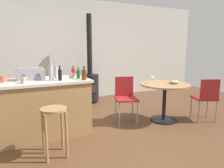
{
  "coord_description": "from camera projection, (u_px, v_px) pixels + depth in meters",
  "views": [
    {
      "loc": [
        -1.65,
        -2.83,
        1.42
      ],
      "look_at": [
        -0.03,
        0.48,
        0.77
      ],
      "focal_mm": 32.88,
      "sensor_mm": 36.0,
      "label": 1
    }
  ],
  "objects": [
    {
      "name": "bottle_5",
      "position": [
        51.0,
        73.0,
        3.2
      ],
      "size": [
        0.07,
        0.07,
        0.32
      ],
      "color": "#B7B2AD",
      "rests_on": "kitchen_island"
    },
    {
      "name": "cup_0",
      "position": [
        3.0,
        79.0,
        3.06
      ],
      "size": [
        0.12,
        0.08,
        0.09
      ],
      "color": "#DB6651",
      "rests_on": "kitchen_island"
    },
    {
      "name": "wood_stove",
      "position": [
        90.0,
        82.0,
        5.33
      ],
      "size": [
        0.44,
        0.45,
        2.25
      ],
      "color": "black",
      "rests_on": "ground_plane"
    },
    {
      "name": "bottle_4",
      "position": [
        56.0,
        72.0,
        3.38
      ],
      "size": [
        0.06,
        0.06,
        0.28
      ],
      "color": "#B7B2AD",
      "rests_on": "kitchen_island"
    },
    {
      "name": "bottle_1",
      "position": [
        73.0,
        72.0,
        3.71
      ],
      "size": [
        0.07,
        0.07,
        0.19
      ],
      "color": "maroon",
      "rests_on": "kitchen_island"
    },
    {
      "name": "wooden_stool",
      "position": [
        54.0,
        121.0,
        2.66
      ],
      "size": [
        0.34,
        0.34,
        0.66
      ],
      "color": "#A37A4C",
      "rests_on": "ground_plane"
    },
    {
      "name": "bottle_0",
      "position": [
        60.0,
        75.0,
        3.21
      ],
      "size": [
        0.06,
        0.06,
        0.24
      ],
      "color": "black",
      "rests_on": "kitchen_island"
    },
    {
      "name": "back_wall",
      "position": [
        77.0,
        50.0,
        5.62
      ],
      "size": [
        8.0,
        0.1,
        2.7
      ],
      "primitive_type": "cube",
      "color": "beige",
      "rests_on": "ground_plane"
    },
    {
      "name": "folding_chair_near",
      "position": [
        206.0,
        96.0,
        3.95
      ],
      "size": [
        0.53,
        0.53,
        0.85
      ],
      "color": "maroon",
      "rests_on": "ground_plane"
    },
    {
      "name": "bottle_3",
      "position": [
        78.0,
        74.0,
        3.43
      ],
      "size": [
        0.06,
        0.06,
        0.19
      ],
      "color": "#194C23",
      "rests_on": "kitchen_island"
    },
    {
      "name": "kitchen_island",
      "position": [
        45.0,
        107.0,
        3.37
      ],
      "size": [
        1.43,
        0.82,
        0.91
      ],
      "color": "#A37A4C",
      "rests_on": "ground_plane"
    },
    {
      "name": "folding_chair_far",
      "position": [
        125.0,
        96.0,
        3.93
      ],
      "size": [
        0.5,
        0.5,
        0.87
      ],
      "color": "maroon",
      "rests_on": "ground_plane"
    },
    {
      "name": "wine_glass",
      "position": [
        152.0,
        78.0,
        3.99
      ],
      "size": [
        0.07,
        0.07,
        0.14
      ],
      "color": "silver",
      "rests_on": "dining_table"
    },
    {
      "name": "cup_2",
      "position": [
        24.0,
        80.0,
        2.95
      ],
      "size": [
        0.11,
        0.07,
        0.09
      ],
      "color": "tan",
      "rests_on": "kitchen_island"
    },
    {
      "name": "serving_bowl",
      "position": [
        174.0,
        82.0,
        3.95
      ],
      "size": [
        0.18,
        0.18,
        0.07
      ],
      "primitive_type": "ellipsoid",
      "color": "tan",
      "rests_on": "dining_table"
    },
    {
      "name": "toolbox",
      "position": [
        30.0,
        74.0,
        3.3
      ],
      "size": [
        0.42,
        0.28,
        0.19
      ],
      "color": "gray",
      "rests_on": "kitchen_island"
    },
    {
      "name": "ground_plane",
      "position": [
        126.0,
        133.0,
        3.46
      ],
      "size": [
        8.8,
        8.8,
        0.0
      ],
      "primitive_type": "plane",
      "color": "brown"
    },
    {
      "name": "cup_1",
      "position": [
        71.0,
        76.0,
        3.45
      ],
      "size": [
        0.11,
        0.07,
        0.09
      ],
      "color": "tan",
      "rests_on": "kitchen_island"
    },
    {
      "name": "dining_table",
      "position": [
        165.0,
        93.0,
        3.98
      ],
      "size": [
        0.94,
        0.94,
        0.74
      ],
      "color": "black",
      "rests_on": "ground_plane"
    },
    {
      "name": "bottle_2",
      "position": [
        84.0,
        75.0,
        3.28
      ],
      "size": [
        0.08,
        0.08,
        0.22
      ],
      "color": "#603314",
      "rests_on": "kitchen_island"
    }
  ]
}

